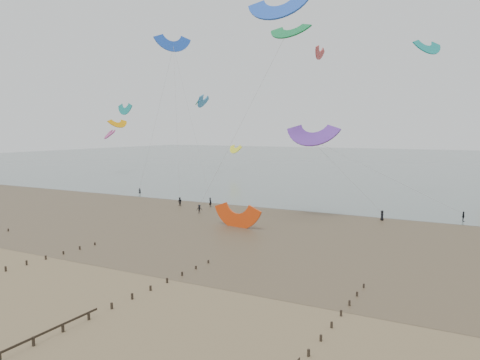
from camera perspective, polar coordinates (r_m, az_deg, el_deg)
ground at (r=48.72m, az=-15.72°, el=-12.63°), size 500.00×500.00×0.00m
sea_and_shore at (r=78.15m, az=-0.16°, el=-5.25°), size 500.00×665.00×0.03m
kitesurfer_lead at (r=94.15m, az=-3.64°, el=-2.71°), size 0.81×0.68×1.89m
kitesurfers at (r=85.40m, az=20.17°, el=-4.07°), size 135.04×23.15×1.80m
grounded_kite at (r=74.89m, az=-0.41°, el=-5.76°), size 8.50×7.13×4.18m
kites_airborne at (r=128.75m, az=10.87°, el=8.85°), size 238.75×110.49×43.28m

